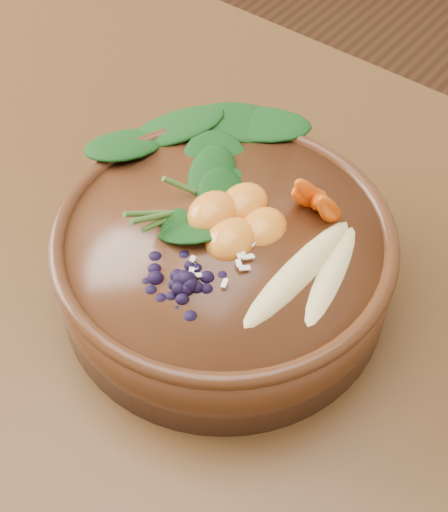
{
  "coord_description": "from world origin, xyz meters",
  "views": [
    {
      "loc": [
        0.53,
        -0.24,
        1.26
      ],
      "look_at": [
        0.29,
        0.07,
        0.8
      ],
      "focal_mm": 50.0,
      "sensor_mm": 36.0,
      "label": 1
    }
  ],
  "objects": [
    {
      "name": "carrot_cluster",
      "position": [
        0.33,
        0.15,
        0.87
      ],
      "size": [
        0.06,
        0.06,
        0.08
      ],
      "primitive_type": null,
      "rotation": [
        0.0,
        0.0,
        0.09
      ],
      "color": "#EA510A",
      "rests_on": "stoneware_bowl"
    },
    {
      "name": "banana_halves",
      "position": [
        0.37,
        0.08,
        0.84
      ],
      "size": [
        0.07,
        0.16,
        0.03
      ],
      "rotation": [
        0.0,
        0.0,
        0.09
      ],
      "color": "#E0CC84",
      "rests_on": "stoneware_bowl"
    },
    {
      "name": "ground",
      "position": [
        0.0,
        0.0,
        0.0
      ],
      "size": [
        4.0,
        4.0,
        0.0
      ],
      "primitive_type": "plane",
      "color": "#381E0F",
      "rests_on": "ground"
    },
    {
      "name": "stoneware_bowl",
      "position": [
        0.29,
        0.07,
        0.79
      ],
      "size": [
        0.31,
        0.31,
        0.08
      ],
      "primitive_type": "cylinder",
      "rotation": [
        0.0,
        0.0,
        0.09
      ],
      "color": "#512A15",
      "rests_on": "dining_table"
    },
    {
      "name": "mandarin_cluster",
      "position": [
        0.29,
        0.09,
        0.84
      ],
      "size": [
        0.09,
        0.1,
        0.03
      ],
      "primitive_type": null,
      "rotation": [
        0.0,
        0.0,
        0.09
      ],
      "color": "orange",
      "rests_on": "stoneware_bowl"
    },
    {
      "name": "coconut_flakes",
      "position": [
        0.29,
        0.05,
        0.83
      ],
      "size": [
        0.1,
        0.08,
        0.01
      ],
      "primitive_type": null,
      "rotation": [
        0.0,
        0.0,
        0.09
      ],
      "color": "white",
      "rests_on": "stoneware_bowl"
    },
    {
      "name": "kale_heap",
      "position": [
        0.24,
        0.12,
        0.85
      ],
      "size": [
        0.2,
        0.18,
        0.04
      ],
      "primitive_type": null,
      "rotation": [
        0.0,
        0.0,
        0.09
      ],
      "color": "#134514",
      "rests_on": "stoneware_bowl"
    },
    {
      "name": "blueberry_pile",
      "position": [
        0.3,
        0.01,
        0.85
      ],
      "size": [
        0.14,
        0.11,
        0.04
      ],
      "primitive_type": null,
      "rotation": [
        0.0,
        0.0,
        0.09
      ],
      "color": "black",
      "rests_on": "stoneware_bowl"
    }
  ]
}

